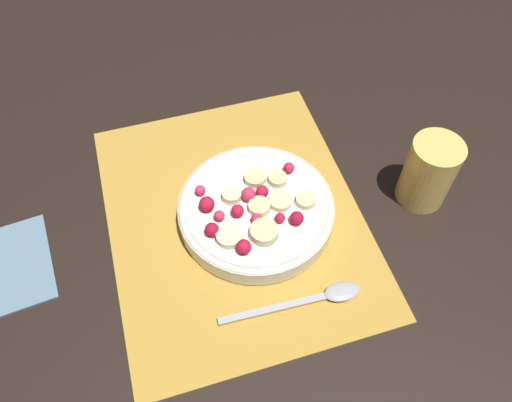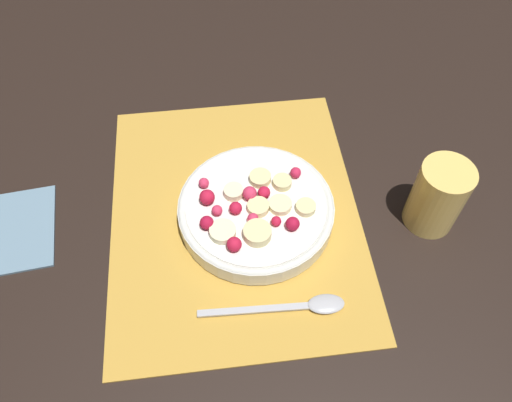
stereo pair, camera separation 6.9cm
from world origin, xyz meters
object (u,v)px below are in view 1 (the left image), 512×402
(drinking_glass, at_px, (429,172))
(napkin, at_px, (2,269))
(fruit_bowl, at_px, (256,209))
(spoon, at_px, (320,297))

(drinking_glass, distance_m, napkin, 0.61)
(fruit_bowl, xyz_separation_m, drinking_glass, (-0.03, -0.25, 0.03))
(spoon, bearing_deg, drinking_glass, 32.06)
(napkin, bearing_deg, drinking_glass, -94.55)
(spoon, xyz_separation_m, drinking_glass, (0.12, -0.21, 0.05))
(fruit_bowl, bearing_deg, spoon, -163.65)
(spoon, relative_size, napkin, 1.25)
(drinking_glass, bearing_deg, fruit_bowl, 83.39)
(drinking_glass, xyz_separation_m, napkin, (0.05, 0.60, -0.05))
(drinking_glass, height_order, napkin, drinking_glass)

